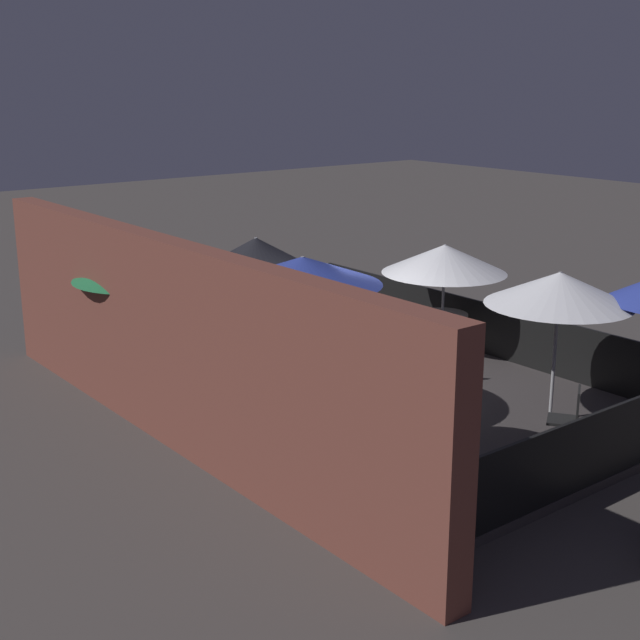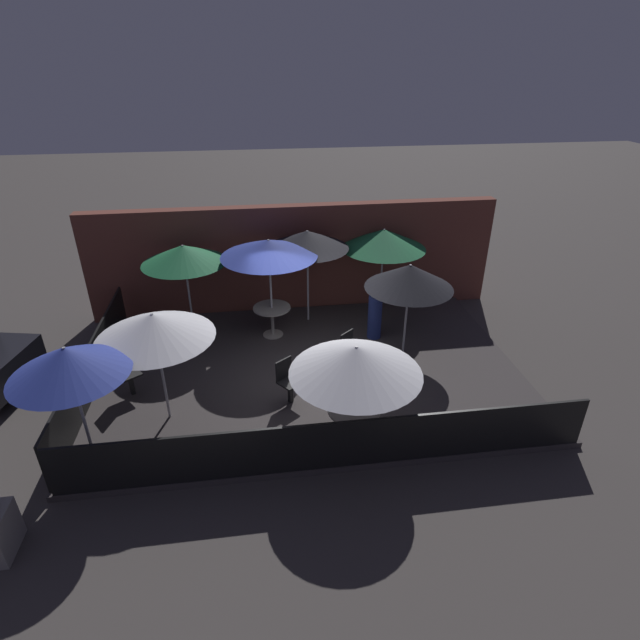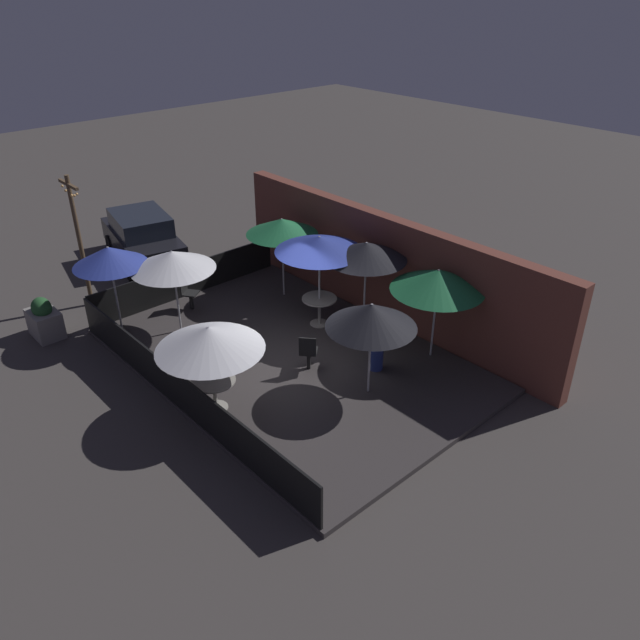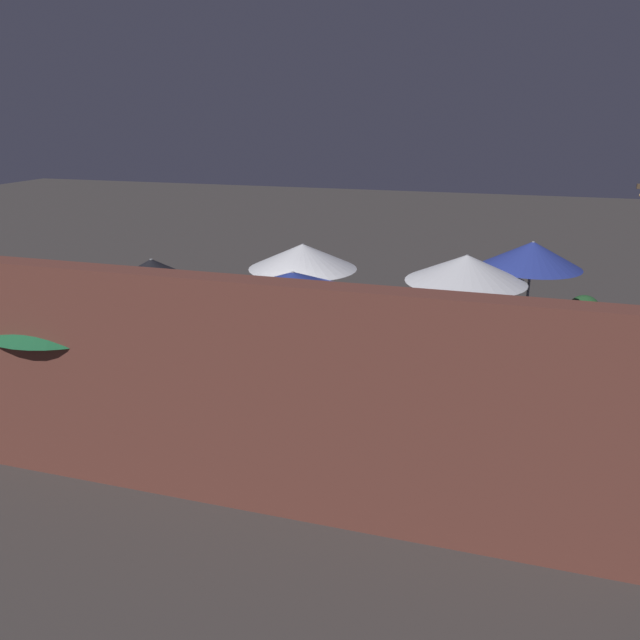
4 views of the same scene
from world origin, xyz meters
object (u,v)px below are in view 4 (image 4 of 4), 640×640
object	(u,v)px
dining_table_0	(303,310)
patron_0	(161,367)
patio_umbrella_5	(208,299)
patio_umbrella_3	(152,274)
patio_umbrella_7	(68,305)
patio_chair_0	(248,352)
patio_chair_1	(334,340)
patio_umbrella_1	(293,286)
patio_umbrella_4	(466,268)
planter_box	(582,324)
dining_table_1	(295,395)
patio_umbrella_0	(303,256)
patio_chair_2	(511,371)
patio_umbrella_2	(431,321)
patio_umbrella_6	(532,255)

from	to	relation	value
dining_table_0	patron_0	bearing A→B (deg)	71.07
patio_umbrella_5	patio_umbrella_3	bearing A→B (deg)	-43.48
patio_umbrella_5	patio_umbrella_7	xyz separation A→B (m)	(2.00, 0.30, -0.17)
patio_chair_0	patio_chair_1	bearing A→B (deg)	88.32
patio_umbrella_1	patio_umbrella_3	bearing A→B (deg)	-22.46
patio_umbrella_3	patio_umbrella_4	world-z (taller)	patio_umbrella_4
planter_box	dining_table_1	bearing A→B (deg)	51.16
patio_umbrella_5	patio_chair_1	bearing A→B (deg)	-103.30
patio_umbrella_0	patron_0	world-z (taller)	patio_umbrella_0
patio_umbrella_1	patio_chair_1	xyz separation A→B (m)	(0.16, -2.72, -1.77)
dining_table_1	patio_chair_1	size ratio (longest dim) A/B	0.99
patio_umbrella_7	patron_0	distance (m)	2.08
dining_table_0	planter_box	xyz separation A→B (m)	(-5.67, -1.44, -0.22)
patio_umbrella_0	patio_umbrella_7	size ratio (longest dim) A/B	0.98
patio_umbrella_3	patio_chair_0	bearing A→B (deg)	-164.42
patio_umbrella_1	patio_chair_0	size ratio (longest dim) A/B	2.65
patio_umbrella_5	patio_chair_2	distance (m)	5.16
patio_umbrella_0	dining_table_1	xyz separation A→B (m)	(-1.21, 4.09, -1.13)
patio_umbrella_0	patio_umbrella_2	world-z (taller)	patio_umbrella_2
patio_umbrella_2	patron_0	bearing A→B (deg)	-10.70
patio_umbrella_1	patio_chair_0	world-z (taller)	patio_umbrella_1
patio_umbrella_5	patio_umbrella_7	size ratio (longest dim) A/B	1.06
dining_table_1	patio_chair_2	bearing A→B (deg)	-145.55
patio_umbrella_2	patio_umbrella_5	distance (m)	2.95
patio_umbrella_2	dining_table_0	xyz separation A→B (m)	(3.18, -4.49, -1.50)
patio_umbrella_4	patio_umbrella_7	distance (m)	6.43
patio_umbrella_2	patio_chair_1	bearing A→B (deg)	-55.65
patron_0	patio_chair_2	bearing A→B (deg)	-5.73
patio_chair_0	patron_0	size ratio (longest dim) A/B	0.72
patio_umbrella_7	dining_table_0	xyz separation A→B (m)	(-1.75, -5.07, -1.45)
patio_chair_2	patron_0	bearing A→B (deg)	-17.79
patio_umbrella_5	patron_0	bearing A→B (deg)	-36.78
dining_table_1	patio_chair_0	bearing A→B (deg)	-48.88
patio_umbrella_5	patio_umbrella_2	bearing A→B (deg)	-174.46
patio_umbrella_5	planter_box	size ratio (longest dim) A/B	2.21
patio_umbrella_7	patio_chair_2	size ratio (longest dim) A/B	2.43
patio_umbrella_2	dining_table_0	world-z (taller)	patio_umbrella_2
dining_table_1	planter_box	distance (m)	7.10
patio_umbrella_6	planter_box	size ratio (longest dim) A/B	2.11
patio_umbrella_4	patio_umbrella_5	distance (m)	4.76
patio_umbrella_7	patio_umbrella_0	bearing A→B (deg)	-109.03
patio_umbrella_3	patio_umbrella_4	xyz separation A→B (m)	(-5.14, -1.68, 0.07)
patio_umbrella_1	dining_table_1	distance (m)	1.67
patio_chair_0	patio_chair_1	distance (m)	1.67
patio_umbrella_2	planter_box	distance (m)	6.65
patio_umbrella_7	patio_umbrella_4	bearing A→B (deg)	-142.74
patio_umbrella_0	patio_chair_1	xyz separation A→B (m)	(-1.05, 1.37, -1.24)
patio_umbrella_5	patio_umbrella_6	world-z (taller)	patio_umbrella_5
patio_umbrella_0	dining_table_0	distance (m)	1.16
patio_chair_1	patio_umbrella_5	bearing A→B (deg)	129.22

